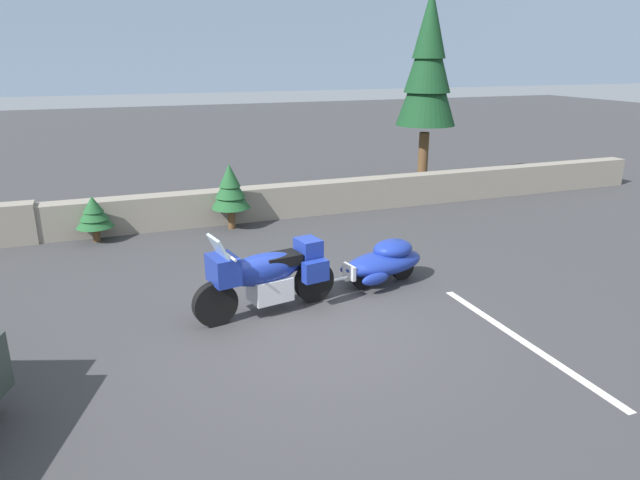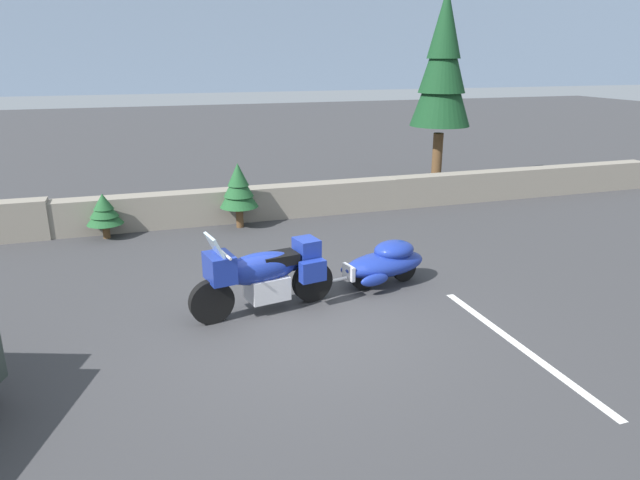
% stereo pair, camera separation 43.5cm
% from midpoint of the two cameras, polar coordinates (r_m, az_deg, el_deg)
% --- Properties ---
extents(ground_plane, '(80.00, 80.00, 0.00)m').
position_cam_midpoint_polar(ground_plane, '(8.38, -2.44, -8.45)').
color(ground_plane, '#38383A').
extents(stone_guard_wall, '(24.00, 0.54, 0.85)m').
position_cam_midpoint_polar(stone_guard_wall, '(13.47, -11.18, 3.30)').
color(stone_guard_wall, gray).
rests_on(stone_guard_wall, ground).
extents(distant_ridgeline, '(240.00, 80.00, 16.00)m').
position_cam_midpoint_polar(distant_ridgeline, '(103.02, -20.71, 19.20)').
color(distant_ridgeline, '#7F93AD').
rests_on(distant_ridgeline, ground).
extents(touring_motorcycle, '(2.30, 0.99, 1.33)m').
position_cam_midpoint_polar(touring_motorcycle, '(8.57, -6.86, -3.41)').
color(touring_motorcycle, black).
rests_on(touring_motorcycle, ground).
extents(car_shaped_trailer, '(2.23, 0.98, 0.76)m').
position_cam_midpoint_polar(car_shaped_trailer, '(9.70, 5.18, -2.11)').
color(car_shaped_trailer, black).
rests_on(car_shaped_trailer, ground).
extents(pine_tree_tall, '(1.70, 1.70, 5.55)m').
position_cam_midpoint_polar(pine_tree_tall, '(16.99, 10.01, 16.82)').
color(pine_tree_tall, brown).
rests_on(pine_tree_tall, ground).
extents(pine_sapling_near, '(0.86, 0.86, 1.47)m').
position_cam_midpoint_polar(pine_sapling_near, '(12.88, -9.94, 5.08)').
color(pine_sapling_near, brown).
rests_on(pine_sapling_near, ground).
extents(pine_sapling_farther, '(0.76, 0.76, 0.97)m').
position_cam_midpoint_polar(pine_sapling_farther, '(12.82, -22.58, 2.46)').
color(pine_sapling_farther, brown).
rests_on(pine_sapling_farther, ground).
extents(parking_stripe_marker, '(0.12, 3.60, 0.01)m').
position_cam_midpoint_polar(parking_stripe_marker, '(8.33, 18.13, -9.54)').
color(parking_stripe_marker, silver).
rests_on(parking_stripe_marker, ground).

